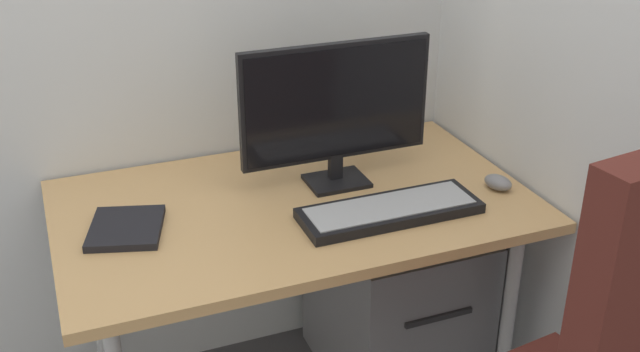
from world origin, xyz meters
TOP-DOWN VIEW (x-y plane):
  - desk at (0.00, 0.00)m, footprint 1.25×0.75m
  - filing_cabinet at (0.35, 0.07)m, footprint 0.42×0.54m
  - monitor at (0.15, 0.07)m, footprint 0.53×0.13m
  - keyboard at (0.20, -0.16)m, footprint 0.47×0.16m
  - mouse at (0.54, -0.14)m, footprint 0.08×0.10m
  - pen_holder at (0.32, 0.26)m, footprint 0.09×0.09m
  - notebook at (-0.44, -0.00)m, footprint 0.22×0.24m

SIDE VIEW (x-z plane):
  - filing_cabinet at x=0.35m, z-range 0.00..0.56m
  - desk at x=0.00m, z-range 0.30..1.03m
  - notebook at x=-0.44m, z-range 0.73..0.75m
  - keyboard at x=0.20m, z-range 0.73..0.76m
  - mouse at x=0.54m, z-range 0.73..0.77m
  - pen_holder at x=0.32m, z-range 0.70..0.86m
  - monitor at x=0.15m, z-range 0.75..1.15m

